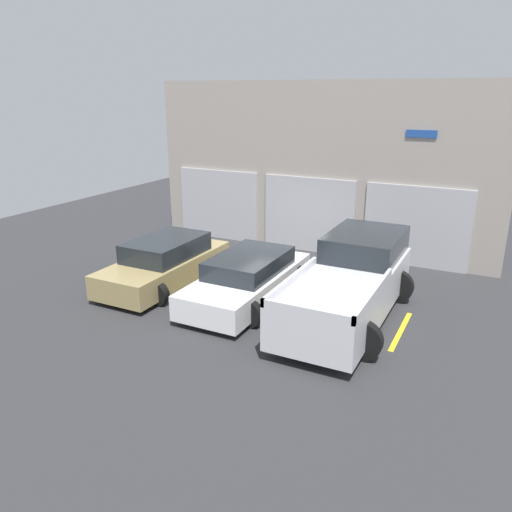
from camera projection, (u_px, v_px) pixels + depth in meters
name	position (u px, v px, depth m)	size (l,w,h in m)	color
ground_plane	(277.00, 278.00, 15.08)	(28.00, 28.00, 0.00)	#2D2D30
shophouse_building	(318.00, 171.00, 16.99)	(12.09, 0.68, 5.72)	#9E9389
pickup_truck	(350.00, 282.00, 12.28)	(2.61, 5.48, 1.86)	silver
sedan_white	(248.00, 279.00, 13.32)	(2.25, 4.55, 1.26)	white
sedan_side	(165.00, 263.00, 14.48)	(2.17, 4.42, 1.34)	#9E8956
parking_stripe_far_left	(130.00, 276.00, 15.24)	(0.12, 2.20, 0.01)	gold
parking_stripe_left	(205.00, 291.00, 14.07)	(0.12, 2.20, 0.01)	gold
parking_stripe_centre	(294.00, 309.00, 12.90)	(0.12, 2.20, 0.01)	gold
parking_stripe_right	(401.00, 331.00, 11.73)	(0.12, 2.20, 0.01)	gold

